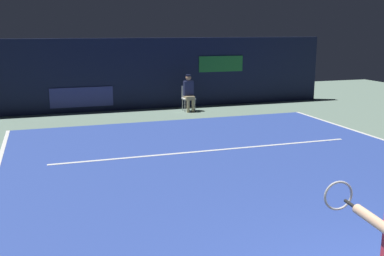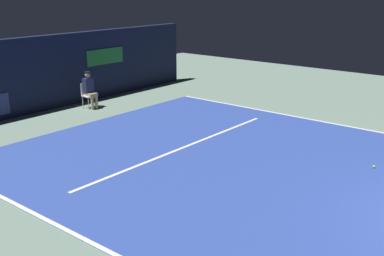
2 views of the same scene
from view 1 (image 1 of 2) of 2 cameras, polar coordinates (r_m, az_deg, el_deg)
name	(u,v)px [view 1 (image 1 of 2)]	position (r m, az deg, el deg)	size (l,w,h in m)	color
ground_plane	(246,178)	(9.26, 6.84, -6.20)	(28.64, 28.64, 0.00)	slate
court_surface	(246,177)	(9.26, 6.84, -6.17)	(9.73, 12.14, 0.01)	#2D479E
line_service	(210,151)	(11.13, 2.22, -2.86)	(7.59, 0.10, 0.01)	white
back_wall	(148,74)	(17.08, -5.48, 6.80)	(14.14, 0.33, 2.60)	#141933
line_judge_on_chair	(189,92)	(16.41, -0.41, 4.48)	(0.46, 0.54, 1.32)	white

